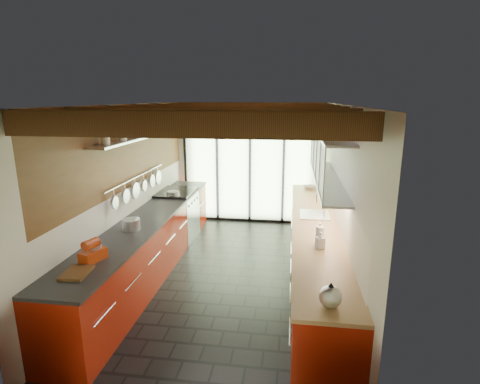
% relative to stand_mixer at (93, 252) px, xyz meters
% --- Properties ---
extents(ground, '(5.50, 5.50, 0.00)m').
position_rel_stand_mixer_xyz_m(ground, '(1.27, 1.64, -1.02)').
color(ground, black).
rests_on(ground, ground).
extents(room_shell, '(5.50, 5.50, 5.50)m').
position_rel_stand_mixer_xyz_m(room_shell, '(1.27, 1.64, 0.63)').
color(room_shell, silver).
rests_on(room_shell, ground).
extents(ceiling_beams, '(3.14, 5.06, 4.90)m').
position_rel_stand_mixer_xyz_m(ceiling_beams, '(1.27, 2.02, 1.44)').
color(ceiling_beams, '#593316').
rests_on(ceiling_beams, ground).
extents(glass_door, '(2.95, 0.10, 2.90)m').
position_rel_stand_mixer_xyz_m(glass_door, '(1.27, 4.33, 0.64)').
color(glass_door, '#C6EAAD').
rests_on(glass_door, ground).
extents(left_counter, '(0.68, 5.00, 0.92)m').
position_rel_stand_mixer_xyz_m(left_counter, '(-0.00, 1.64, -0.56)').
color(left_counter, '#991A09').
rests_on(left_counter, ground).
extents(range_stove, '(0.66, 0.90, 0.97)m').
position_rel_stand_mixer_xyz_m(range_stove, '(-0.00, 3.09, -0.55)').
color(range_stove, silver).
rests_on(range_stove, ground).
extents(right_counter, '(0.68, 5.00, 0.92)m').
position_rel_stand_mixer_xyz_m(right_counter, '(2.54, 1.64, -0.56)').
color(right_counter, '#991A09').
rests_on(right_counter, ground).
extents(sink_assembly, '(0.45, 0.52, 0.43)m').
position_rel_stand_mixer_xyz_m(sink_assembly, '(2.56, 2.04, -0.06)').
color(sink_assembly, silver).
rests_on(sink_assembly, right_counter).
extents(upper_cabinets_right, '(0.34, 3.00, 3.00)m').
position_rel_stand_mixer_xyz_m(upper_cabinets_right, '(2.70, 1.94, 0.83)').
color(upper_cabinets_right, silver).
rests_on(upper_cabinets_right, ground).
extents(left_wall_fixtures, '(0.28, 2.60, 0.96)m').
position_rel_stand_mixer_xyz_m(left_wall_fixtures, '(-0.20, 1.89, 0.78)').
color(left_wall_fixtures, silver).
rests_on(left_wall_fixtures, ground).
extents(stand_mixer, '(0.25, 0.32, 0.26)m').
position_rel_stand_mixer_xyz_m(stand_mixer, '(0.00, 0.00, 0.00)').
color(stand_mixer, '#C1390F').
rests_on(stand_mixer, left_counter).
extents(pot_large, '(0.29, 0.29, 0.15)m').
position_rel_stand_mixer_xyz_m(pot_large, '(0.00, 1.01, -0.03)').
color(pot_large, silver).
rests_on(pot_large, left_counter).
extents(pot_small, '(0.30, 0.30, 0.09)m').
position_rel_stand_mixer_xyz_m(pot_small, '(0.00, 2.88, -0.06)').
color(pot_small, silver).
rests_on(pot_small, left_counter).
extents(cutting_board, '(0.27, 0.36, 0.03)m').
position_rel_stand_mixer_xyz_m(cutting_board, '(0.00, -0.34, -0.09)').
color(cutting_board, brown).
rests_on(cutting_board, left_counter).
extents(kettle, '(0.26, 0.28, 0.24)m').
position_rel_stand_mixer_xyz_m(kettle, '(2.54, -0.61, 0.00)').
color(kettle, silver).
rests_on(kettle, right_counter).
extents(paper_towel, '(0.11, 0.11, 0.28)m').
position_rel_stand_mixer_xyz_m(paper_towel, '(2.54, 0.82, 0.01)').
color(paper_towel, white).
rests_on(paper_towel, right_counter).
extents(soap_bottle, '(0.12, 0.13, 0.21)m').
position_rel_stand_mixer_xyz_m(soap_bottle, '(2.54, 0.70, 0.00)').
color(soap_bottle, silver).
rests_on(soap_bottle, right_counter).
extents(bowl, '(0.30, 0.30, 0.06)m').
position_rel_stand_mixer_xyz_m(bowl, '(2.54, 3.82, -0.07)').
color(bowl, silver).
rests_on(bowl, right_counter).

